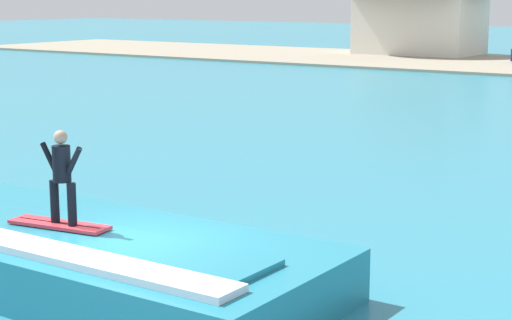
% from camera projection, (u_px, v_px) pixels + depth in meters
% --- Properties ---
extents(ground_plane, '(260.00, 260.00, 0.00)m').
position_uv_depth(ground_plane, '(129.00, 295.00, 14.91)').
color(ground_plane, teal).
extents(wave_crest, '(9.09, 3.97, 1.04)m').
position_uv_depth(wave_crest, '(88.00, 257.00, 15.41)').
color(wave_crest, teal).
rests_on(wave_crest, ground_plane).
extents(surfboard, '(1.98, 0.79, 0.06)m').
position_uv_depth(surfboard, '(59.00, 224.00, 15.39)').
color(surfboard, '#D8333F').
rests_on(surfboard, wave_crest).
extents(surfer, '(1.00, 0.32, 1.67)m').
position_uv_depth(surfer, '(62.00, 172.00, 15.14)').
color(surfer, black).
rests_on(surfer, surfboard).
extents(house_with_chimney, '(11.83, 11.83, 7.33)m').
position_uv_depth(house_with_chimney, '(421.00, 7.00, 72.50)').
color(house_with_chimney, silver).
rests_on(house_with_chimney, ground_plane).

